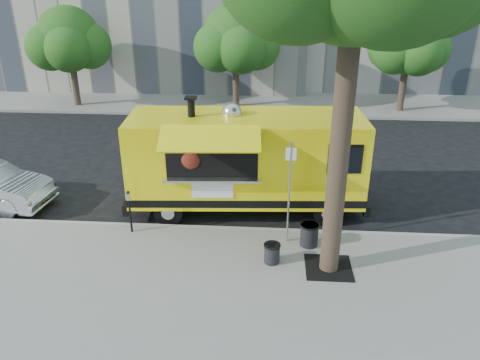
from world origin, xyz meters
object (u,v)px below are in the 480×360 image
object	(u,v)px
far_tree_a	(69,39)
parking_meter	(129,207)
far_tree_b	(236,38)
trash_bin_left	(309,234)
far_tree_c	(409,43)
sign_post	(289,187)
food_truck	(245,160)
trash_bin_right	(272,253)

from	to	relation	value
far_tree_a	parking_meter	bearing A→B (deg)	-62.85
far_tree_b	trash_bin_left	world-z (taller)	far_tree_b
far_tree_c	trash_bin_left	size ratio (longest dim) A/B	8.01
far_tree_c	parking_meter	distance (m)	17.82
sign_post	trash_bin_left	world-z (taller)	sign_post
far_tree_a	sign_post	bearing A→B (deg)	-50.17
food_truck	trash_bin_left	bearing A→B (deg)	-53.14
far_tree_a	far_tree_b	world-z (taller)	far_tree_b
sign_post	food_truck	size ratio (longest dim) A/B	0.39
sign_post	parking_meter	size ratio (longest dim) A/B	2.25
trash_bin_right	parking_meter	bearing A→B (deg)	162.70
far_tree_b	far_tree_a	bearing A→B (deg)	-177.46
parking_meter	trash_bin_left	size ratio (longest dim) A/B	2.05
food_truck	parking_meter	bearing A→B (deg)	-153.02
sign_post	food_truck	xyz separation A→B (m)	(-1.33, 2.10, -0.09)
trash_bin_left	far_tree_c	bearing A→B (deg)	67.51
far_tree_c	sign_post	world-z (taller)	far_tree_c
far_tree_a	far_tree_c	size ratio (longest dim) A/B	1.03
far_tree_c	trash_bin_left	xyz separation A→B (m)	(-5.85, -14.12, -3.22)
far_tree_b	trash_bin_left	bearing A→B (deg)	-77.66
trash_bin_right	sign_post	bearing A→B (deg)	68.69
far_tree_c	sign_post	bearing A→B (deg)	-114.81
far_tree_a	parking_meter	size ratio (longest dim) A/B	4.01
sign_post	trash_bin_right	distance (m)	1.83
parking_meter	trash_bin_left	world-z (taller)	parking_meter
far_tree_c	sign_post	distance (m)	15.48
far_tree_b	trash_bin_right	distance (m)	15.85
parking_meter	food_truck	bearing A→B (deg)	30.52
far_tree_a	trash_bin_right	bearing A→B (deg)	-53.31
sign_post	parking_meter	world-z (taller)	sign_post
far_tree_c	trash_bin_right	world-z (taller)	far_tree_c
far_tree_c	parking_meter	world-z (taller)	far_tree_c
far_tree_a	food_truck	bearing A→B (deg)	-48.97
far_tree_b	parking_meter	bearing A→B (deg)	-98.10
far_tree_b	far_tree_c	distance (m)	9.01
far_tree_b	trash_bin_left	size ratio (longest dim) A/B	8.46
far_tree_b	trash_bin_right	world-z (taller)	far_tree_b
far_tree_a	trash_bin_right	size ratio (longest dim) A/B	9.96
parking_meter	food_truck	size ratio (longest dim) A/B	0.17
parking_meter	trash_bin_right	bearing A→B (deg)	-17.30
far_tree_a	far_tree_b	bearing A→B (deg)	2.54
far_tree_b	sign_post	size ratio (longest dim) A/B	1.83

